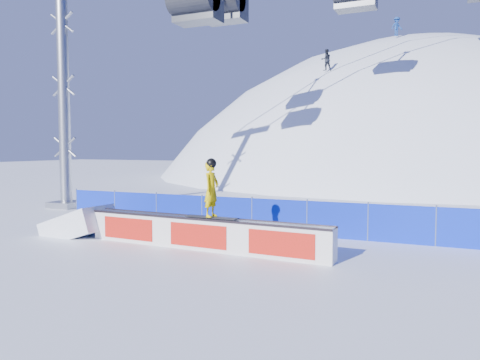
% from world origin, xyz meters
% --- Properties ---
extents(ground, '(160.00, 160.00, 0.00)m').
position_xyz_m(ground, '(0.00, 0.00, 0.00)').
color(ground, white).
rests_on(ground, ground).
extents(snow_hill, '(64.00, 64.00, 64.00)m').
position_xyz_m(snow_hill, '(0.00, 42.00, -18.00)').
color(snow_hill, white).
rests_on(snow_hill, ground).
extents(safety_fence, '(22.05, 0.05, 1.30)m').
position_xyz_m(safety_fence, '(0.00, 4.50, 0.60)').
color(safety_fence, '#0723BC').
rests_on(safety_fence, ground).
extents(rail_box, '(7.93, 0.98, 0.95)m').
position_xyz_m(rail_box, '(-3.26, 1.30, 0.47)').
color(rail_box, silver).
rests_on(rail_box, ground).
extents(snow_ramp, '(2.43, 1.60, 1.47)m').
position_xyz_m(snow_ramp, '(-8.20, 1.57, 0.00)').
color(snow_ramp, white).
rests_on(snow_ramp, ground).
extents(snowboarder, '(1.67, 0.61, 1.73)m').
position_xyz_m(snowboarder, '(-2.95, 1.29, 1.80)').
color(snowboarder, black).
rests_on(snowboarder, rail_box).
extents(distant_skiers, '(17.42, 9.13, 6.62)m').
position_xyz_m(distant_skiers, '(2.80, 29.54, 11.02)').
color(distant_skiers, black).
rests_on(distant_skiers, ground).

